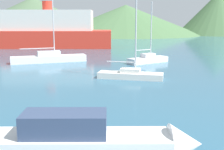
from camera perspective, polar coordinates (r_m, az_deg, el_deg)
name	(u,v)px	position (r m, az deg, el deg)	size (l,w,h in m)	color
motorboat_near	(94,141)	(10.73, -3.62, -13.29)	(8.06, 1.88, 2.03)	white
sailboat_inner	(130,73)	(24.05, 3.78, 0.35)	(5.72, 2.47, 10.22)	white
sailboat_middle	(148,59)	(33.14, 7.32, 3.25)	(5.05, 4.15, 7.02)	silver
sailboat_outer	(49,58)	(34.20, -12.65, 3.40)	(8.71, 4.61, 7.96)	silver
ferry_distant	(48,31)	(53.32, -12.79, 8.69)	(23.17, 7.96, 8.28)	red
hill_central	(34,17)	(92.38, -15.66, 11.33)	(49.82, 49.82, 11.89)	#4C6647
hill_east	(126,20)	(100.01, 2.79, 11.17)	(51.73, 51.73, 10.12)	#476B42
hill_far_east	(219,13)	(105.56, 20.90, 11.73)	(28.19, 28.19, 14.77)	#476B42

